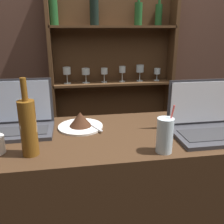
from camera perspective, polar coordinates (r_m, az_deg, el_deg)
bar_counter at (r=1.53m, az=7.23°, el=-23.04°), size 1.70×0.56×1.06m
back_wall at (r=2.35m, az=-0.58°, el=13.96°), size 7.00×0.06×2.70m
back_shelf at (r=2.32m, az=-0.01°, el=5.90°), size 1.10×0.18×1.94m
laptop_near at (r=1.29m, az=-20.47°, el=-1.66°), size 0.32×0.21×0.25m
laptop_far at (r=1.27m, az=21.00°, el=-2.35°), size 0.35×0.25×0.25m
cake_plate at (r=1.27m, az=-7.23°, el=-2.23°), size 0.23×0.23×0.08m
water_glass at (r=1.03m, az=12.04°, el=-5.22°), size 0.07×0.07×0.20m
wine_bottle_amber at (r=1.02m, az=-18.60°, el=-3.23°), size 0.07×0.07×0.31m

